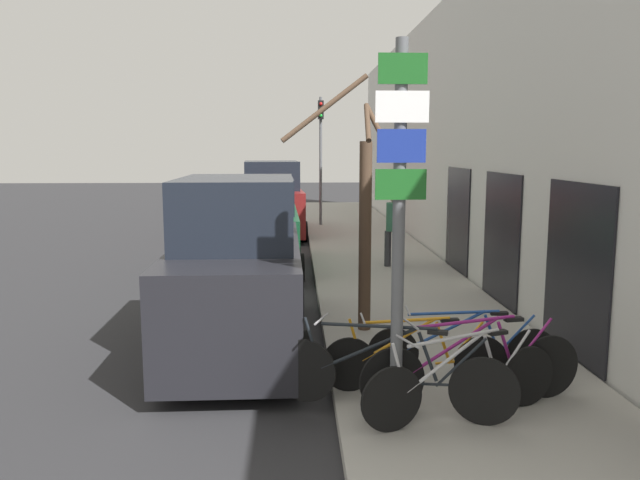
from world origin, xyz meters
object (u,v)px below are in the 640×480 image
Objects in this scene: bicycle_4 at (463,348)px; pedestrian_near at (394,224)px; parked_car_1 at (260,229)px; street_tree at (363,219)px; bicycle_1 at (391,375)px; bicycle_2 at (473,368)px; signpost at (399,218)px; parked_car_0 at (239,272)px; bicycle_0 at (463,382)px; parked_car_2 at (272,202)px; traffic_light at (321,144)px; bicycle_3 at (416,359)px.

pedestrian_near is (0.31, 7.18, 0.62)m from bicycle_4.
street_tree reaches higher than parked_car_1.
pedestrian_near is (1.32, 8.13, 0.58)m from bicycle_1.
signpost is at bearing 96.84° from bicycle_2.
pedestrian_near is at bearing 81.15° from signpost.
signpost is at bearing -57.68° from parked_car_0.
parked_car_1 is (-1.81, 8.39, 0.44)m from bicycle_1.
bicycle_0 reaches higher than bicycle_4.
traffic_light reaches higher than parked_car_2.
parked_car_0 is (-2.16, 2.07, 0.60)m from bicycle_3.
parked_car_1 is at bearing 16.00° from bicycle_3.
signpost reaches higher than bicycle_0.
pedestrian_near is (3.11, 5.47, 0.01)m from parked_car_0.
street_tree is at bearing -7.36° from bicycle_0.
bicycle_1 is at bearing 106.65° from signpost.
bicycle_1 is 0.54× the size of traffic_light.
bicycle_2 is at bearing -129.38° from bicycle_3.
bicycle_1 is 1.39m from bicycle_4.
pedestrian_near is (0.42, 7.98, 0.57)m from bicycle_2.
bicycle_4 is 0.47× the size of parked_car_0.
parked_car_0 reaches higher than bicycle_1.
bicycle_1 is at bearing -79.33° from parked_car_1.
bicycle_0 is 0.96× the size of bicycle_4.
bicycle_3 is 0.51× the size of parked_car_1.
bicycle_2 is (0.19, 0.32, 0.03)m from bicycle_0.
bicycle_4 is 0.54× the size of parked_car_1.
bicycle_1 is 1.07× the size of bicycle_4.
parked_car_1 is 0.88× the size of parked_car_2.
parked_car_1 is at bearing 102.24° from signpost.
traffic_light is (-0.96, 15.92, 2.47)m from bicycle_2.
bicycle_1 is (-0.04, 0.12, -1.64)m from signpost.
street_tree is (-0.99, 2.05, 1.33)m from bicycle_4.
signpost reaches higher than parked_car_2.
bicycle_0 is at bearing 168.54° from bicycle_4.
bicycle_3 is at bearing -75.83° from parked_car_1.
parked_car_2 is (0.06, 5.99, 0.12)m from parked_car_1.
pedestrian_near is at bearing -23.89° from bicycle_0.
bicycle_2 is 16.14m from traffic_light.
bicycle_4 is at bearing -60.75° from bicycle_3.
bicycle_3 is 13.95m from parked_car_2.
bicycle_0 is 1.01× the size of bicycle_3.
street_tree is (-0.69, 3.16, 1.31)m from bicycle_0.
signpost is at bearing 67.14° from bicycle_0.
signpost is 1.65m from bicycle_1.
bicycle_3 reaches higher than bicycle_4.
parked_car_1 reaches higher than pedestrian_near.
parked_car_2 is (-2.76, 13.43, 0.60)m from bicycle_4.
bicycle_1 is 8.26m from pedestrian_near.
bicycle_4 is at bearing -26.48° from bicycle_1.
street_tree reaches higher than bicycle_0.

